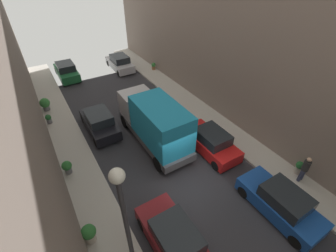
{
  "coord_description": "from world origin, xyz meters",
  "views": [
    {
      "loc": [
        -5.55,
        -6.89,
        10.59
      ],
      "look_at": [
        1.4,
        4.44,
        0.5
      ],
      "focal_mm": 25.02,
      "sensor_mm": 36.0,
      "label": 1
    }
  ],
  "objects_px": {
    "parked_car_left_4": "(67,71)",
    "parked_car_right_1": "(281,203)",
    "parked_car_left_3": "(99,122)",
    "potted_plant_1": "(67,167)",
    "parked_car_left_2": "(175,240)",
    "potted_plant_2": "(153,66)",
    "potted_plant_4": "(45,104)",
    "pedestrian": "(305,168)",
    "delivery_truck": "(155,122)",
    "parked_car_right_2": "(210,142)",
    "potted_plant_5": "(299,167)",
    "lamp_post": "(125,218)",
    "potted_plant_3": "(49,119)",
    "potted_plant_0": "(89,233)",
    "parked_car_right_3": "(120,63)"
  },
  "relations": [
    {
      "from": "potted_plant_4",
      "to": "parked_car_right_1",
      "type": "bearing_deg",
      "value": -62.26
    },
    {
      "from": "delivery_truck",
      "to": "potted_plant_2",
      "type": "relative_size",
      "value": 9.0
    },
    {
      "from": "parked_car_right_1",
      "to": "potted_plant_0",
      "type": "relative_size",
      "value": 4.15
    },
    {
      "from": "parked_car_left_3",
      "to": "potted_plant_1",
      "type": "height_order",
      "value": "parked_car_left_3"
    },
    {
      "from": "parked_car_right_3",
      "to": "potted_plant_5",
      "type": "height_order",
      "value": "parked_car_right_3"
    },
    {
      "from": "parked_car_left_3",
      "to": "parked_car_right_1",
      "type": "height_order",
      "value": "same"
    },
    {
      "from": "parked_car_left_2",
      "to": "potted_plant_1",
      "type": "bearing_deg",
      "value": 113.42
    },
    {
      "from": "delivery_truck",
      "to": "potted_plant_3",
      "type": "relative_size",
      "value": 9.34
    },
    {
      "from": "parked_car_left_4",
      "to": "parked_car_right_2",
      "type": "relative_size",
      "value": 1.0
    },
    {
      "from": "parked_car_right_2",
      "to": "pedestrian",
      "type": "bearing_deg",
      "value": -60.62
    },
    {
      "from": "parked_car_right_1",
      "to": "lamp_post",
      "type": "height_order",
      "value": "lamp_post"
    },
    {
      "from": "parked_car_right_3",
      "to": "potted_plant_2",
      "type": "xyz_separation_m",
      "value": [
        2.92,
        -2.22,
        -0.19
      ]
    },
    {
      "from": "parked_car_left_2",
      "to": "parked_car_right_2",
      "type": "height_order",
      "value": "same"
    },
    {
      "from": "delivery_truck",
      "to": "potted_plant_4",
      "type": "distance_m",
      "value": 9.83
    },
    {
      "from": "potted_plant_0",
      "to": "potted_plant_3",
      "type": "height_order",
      "value": "potted_plant_0"
    },
    {
      "from": "parked_car_right_1",
      "to": "pedestrian",
      "type": "relative_size",
      "value": 2.44
    },
    {
      "from": "potted_plant_0",
      "to": "potted_plant_5",
      "type": "distance_m",
      "value": 11.68
    },
    {
      "from": "parked_car_right_2",
      "to": "potted_plant_5",
      "type": "relative_size",
      "value": 5.05
    },
    {
      "from": "parked_car_left_2",
      "to": "delivery_truck",
      "type": "bearing_deg",
      "value": 67.73
    },
    {
      "from": "parked_car_right_3",
      "to": "potted_plant_0",
      "type": "bearing_deg",
      "value": -116.21
    },
    {
      "from": "potted_plant_3",
      "to": "lamp_post",
      "type": "bearing_deg",
      "value": -84.95
    },
    {
      "from": "parked_car_right_2",
      "to": "potted_plant_5",
      "type": "bearing_deg",
      "value": -54.99
    },
    {
      "from": "pedestrian",
      "to": "potted_plant_0",
      "type": "xyz_separation_m",
      "value": [
        -11.08,
        2.76,
        -0.36
      ]
    },
    {
      "from": "delivery_truck",
      "to": "potted_plant_3",
      "type": "distance_m",
      "value": 8.4
    },
    {
      "from": "parked_car_right_1",
      "to": "parked_car_right_2",
      "type": "height_order",
      "value": "same"
    },
    {
      "from": "parked_car_left_4",
      "to": "parked_car_right_1",
      "type": "bearing_deg",
      "value": -75.82
    },
    {
      "from": "potted_plant_0",
      "to": "potted_plant_4",
      "type": "distance_m",
      "value": 12.41
    },
    {
      "from": "delivery_truck",
      "to": "parked_car_right_1",
      "type": "bearing_deg",
      "value": -70.83
    },
    {
      "from": "delivery_truck",
      "to": "potted_plant_0",
      "type": "height_order",
      "value": "delivery_truck"
    },
    {
      "from": "potted_plant_3",
      "to": "parked_car_left_3",
      "type": "bearing_deg",
      "value": -41.62
    },
    {
      "from": "parked_car_right_2",
      "to": "potted_plant_0",
      "type": "height_order",
      "value": "parked_car_right_2"
    },
    {
      "from": "parked_car_left_3",
      "to": "potted_plant_3",
      "type": "height_order",
      "value": "parked_car_left_3"
    },
    {
      "from": "parked_car_right_1",
      "to": "delivery_truck",
      "type": "distance_m",
      "value": 8.29
    },
    {
      "from": "parked_car_left_3",
      "to": "potted_plant_4",
      "type": "bearing_deg",
      "value": 121.77
    },
    {
      "from": "parked_car_left_4",
      "to": "delivery_truck",
      "type": "xyz_separation_m",
      "value": [
        2.7,
        -13.6,
        1.07
      ]
    },
    {
      "from": "delivery_truck",
      "to": "potted_plant_2",
      "type": "height_order",
      "value": "delivery_truck"
    },
    {
      "from": "parked_car_left_4",
      "to": "potted_plant_2",
      "type": "bearing_deg",
      "value": -20.36
    },
    {
      "from": "potted_plant_1",
      "to": "lamp_post",
      "type": "height_order",
      "value": "lamp_post"
    },
    {
      "from": "pedestrian",
      "to": "delivery_truck",
      "type": "bearing_deg",
      "value": 126.76
    },
    {
      "from": "potted_plant_4",
      "to": "pedestrian",
      "type": "bearing_deg",
      "value": -54.19
    },
    {
      "from": "potted_plant_0",
      "to": "potted_plant_3",
      "type": "xyz_separation_m",
      "value": [
        0.01,
        10.42,
        -0.19
      ]
    },
    {
      "from": "parked_car_left_2",
      "to": "potted_plant_0",
      "type": "distance_m",
      "value": 3.74
    },
    {
      "from": "parked_car_right_1",
      "to": "potted_plant_0",
      "type": "height_order",
      "value": "parked_car_right_1"
    },
    {
      "from": "parked_car_right_2",
      "to": "parked_car_left_2",
      "type": "bearing_deg",
      "value": -142.55
    },
    {
      "from": "parked_car_left_4",
      "to": "pedestrian",
      "type": "distance_m",
      "value": 22.26
    },
    {
      "from": "parked_car_left_2",
      "to": "potted_plant_2",
      "type": "height_order",
      "value": "parked_car_left_2"
    },
    {
      "from": "parked_car_right_3",
      "to": "potted_plant_4",
      "type": "relative_size",
      "value": 4.03
    },
    {
      "from": "parked_car_right_2",
      "to": "potted_plant_4",
      "type": "height_order",
      "value": "parked_car_right_2"
    },
    {
      "from": "parked_car_right_1",
      "to": "potted_plant_1",
      "type": "xyz_separation_m",
      "value": [
        -8.35,
        7.98,
        -0.09
      ]
    },
    {
      "from": "parked_car_left_2",
      "to": "potted_plant_5",
      "type": "height_order",
      "value": "parked_car_left_2"
    }
  ]
}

